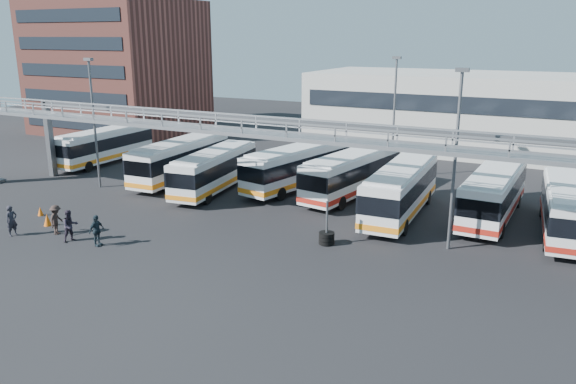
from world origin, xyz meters
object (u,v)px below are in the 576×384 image
at_px(light_pole_left, 94,117).
at_px(bus_7, 494,192).
at_px(bus_6, 401,189).
at_px(pedestrian_b, 70,226).
at_px(pedestrian_a, 12,221).
at_px(cone_right, 47,220).
at_px(bus_3, 215,169).
at_px(bus_2, 181,158).
at_px(pedestrian_d, 96,231).
at_px(cone_left, 40,211).
at_px(light_pole_mid, 456,151).
at_px(tire_stack, 327,237).
at_px(bus_4, 298,165).
at_px(light_pole_back, 394,111).
at_px(bus_5, 352,172).
at_px(bus_0, 105,145).
at_px(pedestrian_c, 56,220).
at_px(bus_8, 566,207).

height_order(light_pole_left, bus_7, light_pole_left).
bearing_deg(bus_6, pedestrian_b, -141.96).
xyz_separation_m(light_pole_left, pedestrian_a, (3.76, -10.92, -4.77)).
bearing_deg(cone_right, bus_3, 67.77).
bearing_deg(bus_2, pedestrian_d, -73.74).
bearing_deg(cone_left, light_pole_mid, 13.79).
height_order(cone_right, tire_stack, tire_stack).
bearing_deg(bus_4, tire_stack, -44.62).
relative_size(light_pole_back, tire_stack, 3.88).
xyz_separation_m(bus_5, bus_7, (10.32, -0.93, 0.01)).
distance_m(bus_2, bus_3, 4.66).
height_order(light_pole_mid, cone_right, light_pole_mid).
bearing_deg(pedestrian_a, cone_left, 34.23).
distance_m(bus_5, tire_stack, 10.66).
height_order(bus_0, pedestrian_a, bus_0).
bearing_deg(bus_3, cone_right, -119.39).
distance_m(light_pole_mid, pedestrian_d, 20.91).
bearing_deg(pedestrian_b, pedestrian_d, -64.79).
bearing_deg(light_pole_back, bus_4, -128.62).
height_order(bus_2, pedestrian_d, bus_2).
xyz_separation_m(light_pole_mid, cone_left, (-26.07, -6.40, -5.42)).
height_order(bus_3, bus_7, bus_7).
distance_m(light_pole_left, cone_right, 10.96).
bearing_deg(bus_6, light_pole_mid, -50.15).
distance_m(pedestrian_b, pedestrian_d, 1.96).
relative_size(bus_5, tire_stack, 4.33).
height_order(bus_6, cone_right, bus_6).
bearing_deg(bus_0, pedestrian_c, -55.02).
relative_size(bus_8, pedestrian_d, 5.76).
bearing_deg(pedestrian_b, bus_2, 32.97).
distance_m(bus_6, cone_right, 23.26).
xyz_separation_m(bus_5, cone_left, (-17.18, -14.20, -1.56)).
relative_size(light_pole_back, bus_4, 0.89).
bearing_deg(bus_0, bus_2, -12.20).
bearing_deg(pedestrian_c, light_pole_back, -51.57).
xyz_separation_m(light_pole_left, cone_left, (1.93, -7.40, -5.42)).
distance_m(bus_2, bus_8, 29.24).
bearing_deg(pedestrian_d, pedestrian_b, 93.57).
distance_m(light_pole_left, bus_6, 24.36).
height_order(light_pole_back, bus_6, light_pole_back).
xyz_separation_m(light_pole_mid, bus_6, (-4.23, 4.66, -3.81)).
relative_size(bus_4, bus_5, 1.01).
bearing_deg(light_pole_mid, bus_4, 149.59).
xyz_separation_m(light_pole_back, bus_2, (-15.44, -9.23, -3.82)).
distance_m(bus_3, pedestrian_d, 13.19).
xyz_separation_m(light_pole_back, tire_stack, (1.47, -17.50, -5.28)).
bearing_deg(bus_3, bus_8, -4.14).
xyz_separation_m(bus_4, cone_right, (-10.30, -15.64, -1.49)).
xyz_separation_m(bus_2, bus_7, (24.87, 1.10, -0.03)).
distance_m(bus_2, bus_4, 10.08).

